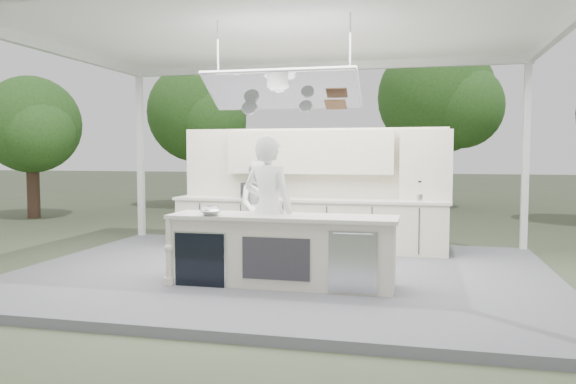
% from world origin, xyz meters
% --- Properties ---
extents(ground, '(90.00, 90.00, 0.00)m').
position_xyz_m(ground, '(0.00, 0.00, 0.00)').
color(ground, '#434831').
rests_on(ground, ground).
extents(stage_deck, '(8.00, 6.00, 0.12)m').
position_xyz_m(stage_deck, '(0.00, 0.00, 0.06)').
color(stage_deck, '#56565B').
rests_on(stage_deck, ground).
extents(tent, '(8.20, 6.20, 3.86)m').
position_xyz_m(tent, '(0.00, -0.01, 3.71)').
color(tent, white).
rests_on(tent, ground).
extents(demo_island, '(3.10, 0.79, 0.95)m').
position_xyz_m(demo_island, '(0.18, -0.91, 0.60)').
color(demo_island, beige).
rests_on(demo_island, stage_deck).
extents(back_counter, '(5.08, 0.72, 0.95)m').
position_xyz_m(back_counter, '(0.00, 1.90, 0.60)').
color(back_counter, beige).
rests_on(back_counter, stage_deck).
extents(back_wall_unit, '(5.05, 0.48, 2.25)m').
position_xyz_m(back_wall_unit, '(0.44, 2.11, 1.57)').
color(back_wall_unit, beige).
rests_on(back_wall_unit, stage_deck).
extents(tree_cluster, '(19.55, 9.40, 5.85)m').
position_xyz_m(tree_cluster, '(-0.16, 9.77, 3.29)').
color(tree_cluster, '#452F22').
rests_on(tree_cluster, ground).
extents(head_chef, '(0.83, 0.64, 2.03)m').
position_xyz_m(head_chef, '(-0.05, -0.70, 1.13)').
color(head_chef, white).
rests_on(head_chef, stage_deck).
extents(sous_chef, '(0.94, 0.83, 1.64)m').
position_xyz_m(sous_chef, '(-0.84, 1.55, 0.94)').
color(sous_chef, silver).
rests_on(sous_chef, stage_deck).
extents(toaster_oven, '(0.58, 0.45, 0.29)m').
position_xyz_m(toaster_oven, '(-0.92, 1.70, 1.21)').
color(toaster_oven, silver).
rests_on(toaster_oven, back_counter).
extents(bowl_large, '(0.36, 0.36, 0.07)m').
position_xyz_m(bowl_large, '(-0.73, -1.15, 1.11)').
color(bowl_large, silver).
rests_on(bowl_large, demo_island).
extents(bowl_small, '(0.32, 0.32, 0.08)m').
position_xyz_m(bowl_small, '(-0.94, -0.65, 1.11)').
color(bowl_small, silver).
rests_on(bowl_small, demo_island).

